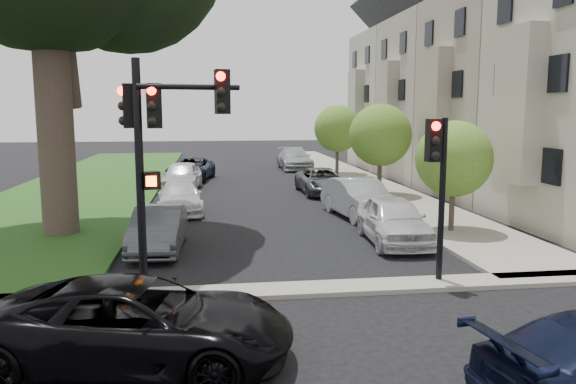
{
  "coord_description": "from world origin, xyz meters",
  "views": [
    {
      "loc": [
        -2.19,
        -10.84,
        4.34
      ],
      "look_at": [
        0.0,
        5.0,
        2.0
      ],
      "focal_mm": 35.0,
      "sensor_mm": 36.0,
      "label": 1
    }
  ],
  "objects": [
    {
      "name": "ground",
      "position": [
        0.0,
        0.0,
        0.0
      ],
      "size": [
        140.0,
        140.0,
        0.0
      ],
      "primitive_type": "plane",
      "color": "black",
      "rests_on": "ground"
    },
    {
      "name": "grass_strip",
      "position": [
        -9.0,
        24.0,
        0.06
      ],
      "size": [
        8.0,
        44.0,
        0.12
      ],
      "primitive_type": "cube",
      "color": "#284A1A",
      "rests_on": "ground"
    },
    {
      "name": "sidewalk_right",
      "position": [
        6.75,
        24.0,
        0.06
      ],
      "size": [
        3.5,
        44.0,
        0.12
      ],
      "primitive_type": "cube",
      "color": "#9D9382",
      "rests_on": "ground"
    },
    {
      "name": "sidewalk_cross",
      "position": [
        0.0,
        2.0,
        0.06
      ],
      "size": [
        60.0,
        1.0,
        0.12
      ],
      "primitive_type": "cube",
      "color": "#9D9382",
      "rests_on": "ground"
    },
    {
      "name": "house_b",
      "position": [
        12.45,
        15.5,
        6.93
      ],
      "size": [
        7.7,
        7.55,
        15.97
      ],
      "color": "#B4A796",
      "rests_on": "ground"
    },
    {
      "name": "house_c",
      "position": [
        12.45,
        23.0,
        6.93
      ],
      "size": [
        7.7,
        7.55,
        15.97
      ],
      "color": "#A69890",
      "rests_on": "ground"
    },
    {
      "name": "house_d",
      "position": [
        12.45,
        30.5,
        6.93
      ],
      "size": [
        7.7,
        7.55,
        15.97
      ],
      "color": "gray",
      "rests_on": "ground"
    },
    {
      "name": "small_tree_a",
      "position": [
        6.2,
        7.65,
        2.66
      ],
      "size": [
        2.66,
        2.66,
        4.0
      ],
      "color": "#302520",
      "rests_on": "ground"
    },
    {
      "name": "small_tree_b",
      "position": [
        6.2,
        16.25,
        3.1
      ],
      "size": [
        3.11,
        3.11,
        4.66
      ],
      "color": "#302520",
      "rests_on": "ground"
    },
    {
      "name": "small_tree_c",
      "position": [
        6.2,
        25.8,
        3.11
      ],
      "size": [
        3.12,
        3.12,
        4.68
      ],
      "color": "#302520",
      "rests_on": "ground"
    },
    {
      "name": "traffic_signal_main",
      "position": [
        -3.37,
        2.24,
        3.79
      ],
      "size": [
        2.69,
        0.75,
        5.49
      ],
      "color": "black",
      "rests_on": "ground"
    },
    {
      "name": "traffic_signal_secondary",
      "position": [
        3.32,
        2.19,
        2.9
      ],
      "size": [
        0.53,
        0.43,
        4.16
      ],
      "color": "black",
      "rests_on": "ground"
    },
    {
      "name": "car_cross_near",
      "position": [
        -3.48,
        -1.43,
        0.74
      ],
      "size": [
        5.67,
        3.38,
        1.48
      ],
      "primitive_type": "imported",
      "rotation": [
        0.0,
        0.0,
        1.39
      ],
      "color": "black",
      "rests_on": "ground"
    },
    {
      "name": "car_parked_0",
      "position": [
        3.72,
        6.59,
        0.77
      ],
      "size": [
        2.08,
        4.61,
        1.54
      ],
      "primitive_type": "imported",
      "rotation": [
        0.0,
        0.0,
        -0.06
      ],
      "color": "silver",
      "rests_on": "ground"
    },
    {
      "name": "car_parked_1",
      "position": [
        3.75,
        11.01,
        0.79
      ],
      "size": [
        2.31,
        4.99,
        1.58
      ],
      "primitive_type": "imported",
      "rotation": [
        0.0,
        0.0,
        0.14
      ],
      "color": "#999BA0",
      "rests_on": "ground"
    },
    {
      "name": "car_parked_2",
      "position": [
        3.55,
        17.67,
        0.67
      ],
      "size": [
        2.34,
        4.85,
        1.33
      ],
      "primitive_type": "imported",
      "rotation": [
        0.0,
        0.0,
        0.03
      ],
      "color": "#3F4247",
      "rests_on": "ground"
    },
    {
      "name": "car_parked_4",
      "position": [
        3.95,
        29.95,
        0.78
      ],
      "size": [
        2.24,
        5.37,
        1.55
      ],
      "primitive_type": "imported",
      "rotation": [
        0.0,
        0.0,
        0.01
      ],
      "color": "#999BA0",
      "rests_on": "ground"
    },
    {
      "name": "car_parked_5",
      "position": [
        -3.84,
        6.54,
        0.69
      ],
      "size": [
        1.61,
        4.23,
        1.38
      ],
      "primitive_type": "imported",
      "rotation": [
        0.0,
        0.0,
        -0.04
      ],
      "color": "#3F4247",
      "rests_on": "ground"
    },
    {
      "name": "car_parked_6",
      "position": [
        -3.53,
        13.25,
        0.66
      ],
      "size": [
        2.13,
        4.63,
        1.31
      ],
      "primitive_type": "imported",
      "rotation": [
        0.0,
        0.0,
        0.07
      ],
      "color": "silver",
      "rests_on": "ground"
    },
    {
      "name": "car_parked_7",
      "position": [
        -3.76,
        19.86,
        0.79
      ],
      "size": [
        2.31,
        4.8,
        1.58
      ],
      "primitive_type": "imported",
      "rotation": [
        0.0,
        0.0,
        -0.1
      ],
      "color": "silver",
      "rests_on": "ground"
    },
    {
      "name": "car_parked_8",
      "position": [
        -3.43,
        24.34,
        0.71
      ],
      "size": [
        3.2,
        5.43,
        1.42
      ],
      "primitive_type": "imported",
      "rotation": [
        0.0,
        0.0,
        -0.18
      ],
      "color": "black",
      "rests_on": "ground"
    }
  ]
}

